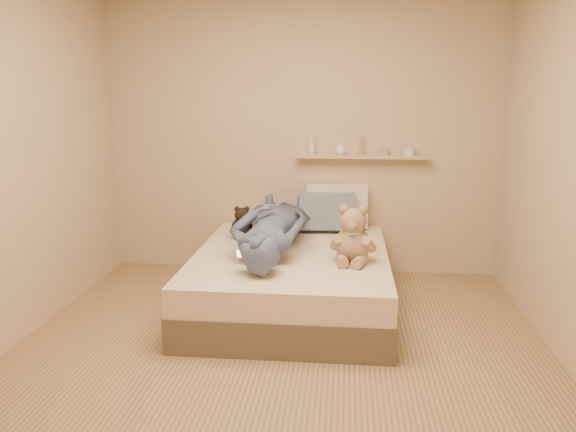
# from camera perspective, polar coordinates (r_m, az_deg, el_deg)

# --- Properties ---
(room) EXTENTS (3.80, 3.80, 3.80)m
(room) POSITION_cam_1_polar(r_m,az_deg,el_deg) (3.32, -1.15, 5.98)
(room) COLOR #A17853
(room) RESTS_ON ground
(bed) EXTENTS (1.50, 1.90, 0.45)m
(bed) POSITION_cam_1_polar(r_m,az_deg,el_deg) (4.47, 0.37, -6.44)
(bed) COLOR brown
(bed) RESTS_ON floor
(game_console) EXTENTS (0.16, 0.10, 0.05)m
(game_console) POSITION_cam_1_polar(r_m,az_deg,el_deg) (3.88, -4.12, -3.87)
(game_console) COLOR silver
(game_console) RESTS_ON bed
(teddy_bear) EXTENTS (0.36, 0.35, 0.43)m
(teddy_bear) POSITION_cam_1_polar(r_m,az_deg,el_deg) (4.12, 6.60, -2.31)
(teddy_bear) COLOR tan
(teddy_bear) RESTS_ON bed
(dark_plush) EXTENTS (0.19, 0.19, 0.29)m
(dark_plush) POSITION_cam_1_polar(r_m,az_deg,el_deg) (4.76, -4.69, -0.91)
(dark_plush) COLOR black
(dark_plush) RESTS_ON bed
(pillow_cream) EXTENTS (0.57, 0.28, 0.42)m
(pillow_cream) POSITION_cam_1_polar(r_m,az_deg,el_deg) (5.14, 4.96, 0.97)
(pillow_cream) COLOR beige
(pillow_cream) RESTS_ON bed
(pillow_grey) EXTENTS (0.52, 0.30, 0.37)m
(pillow_grey) POSITION_cam_1_polar(r_m,az_deg,el_deg) (5.01, 4.01, 0.34)
(pillow_grey) COLOR slate
(pillow_grey) RESTS_ON bed
(person) EXTENTS (0.60, 1.60, 0.38)m
(person) POSITION_cam_1_polar(r_m,az_deg,el_deg) (4.45, -1.63, -0.96)
(person) COLOR #4B5176
(person) RESTS_ON bed
(wall_shelf) EXTENTS (1.20, 0.12, 0.03)m
(wall_shelf) POSITION_cam_1_polar(r_m,az_deg,el_deg) (5.15, 7.50, 6.00)
(wall_shelf) COLOR tan
(wall_shelf) RESTS_ON wall_back
(shelf_bottles) EXTENTS (0.98, 0.13, 0.17)m
(shelf_bottles) POSITION_cam_1_polar(r_m,az_deg,el_deg) (5.14, 6.76, 6.85)
(shelf_bottles) COLOR silver
(shelf_bottles) RESTS_ON wall_shelf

